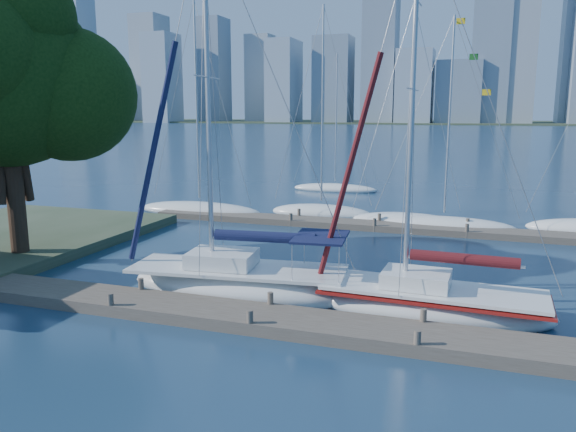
% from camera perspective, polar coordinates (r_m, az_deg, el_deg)
% --- Properties ---
extents(ground, '(700.00, 700.00, 0.00)m').
position_cam_1_polar(ground, '(18.36, -2.78, -10.97)').
color(ground, '#182F4D').
rests_on(ground, ground).
extents(near_dock, '(26.00, 2.00, 0.40)m').
position_cam_1_polar(near_dock, '(18.29, -2.78, -10.39)').
color(near_dock, '#4E4539').
rests_on(near_dock, ground).
extents(far_dock, '(30.00, 1.80, 0.36)m').
position_cam_1_polar(far_dock, '(32.84, 10.73, -1.11)').
color(far_dock, '#4E4539').
rests_on(far_dock, ground).
extents(far_shore, '(800.00, 100.00, 1.50)m').
position_cam_1_polar(far_shore, '(336.01, 17.71, 8.98)').
color(far_shore, '#38472D').
rests_on(far_shore, ground).
extents(tree, '(10.12, 9.19, 12.70)m').
position_cam_1_polar(tree, '(27.43, -26.82, 12.89)').
color(tree, '#322116').
rests_on(tree, ground).
extents(sailboat_navy, '(8.92, 3.75, 14.20)m').
position_cam_1_polar(sailboat_navy, '(21.08, -5.12, -4.98)').
color(sailboat_navy, white).
rests_on(sailboat_navy, ground).
extents(sailboat_maroon, '(7.96, 2.89, 13.32)m').
position_cam_1_polar(sailboat_maroon, '(19.46, 14.43, -6.65)').
color(sailboat_maroon, white).
rests_on(sailboat_maroon, ground).
extents(bg_boat_0, '(9.05, 4.72, 13.95)m').
position_cam_1_polar(bg_boat_0, '(37.84, -8.94, 0.64)').
color(bg_boat_0, white).
rests_on(bg_boat_0, ground).
extents(bg_boat_1, '(6.94, 3.04, 13.53)m').
position_cam_1_polar(bg_boat_1, '(36.61, 3.40, 0.42)').
color(bg_boat_1, white).
rests_on(bg_boat_1, ground).
extents(bg_boat_2, '(6.84, 4.10, 13.18)m').
position_cam_1_polar(bg_boat_2, '(34.46, 11.88, -0.45)').
color(bg_boat_2, white).
rests_on(bg_boat_2, ground).
extents(bg_boat_3, '(8.16, 2.44, 12.25)m').
position_cam_1_polar(bg_boat_3, '(33.86, 15.55, -0.85)').
color(bg_boat_3, white).
rests_on(bg_boat_3, ground).
extents(bg_boat_6, '(7.41, 2.27, 11.72)m').
position_cam_1_polar(bg_boat_6, '(48.30, 4.81, 2.82)').
color(bg_boat_6, white).
rests_on(bg_boat_6, ground).
extents(skyline, '(503.85, 51.31, 120.08)m').
position_cam_1_polar(skyline, '(308.11, 21.58, 15.31)').
color(skyline, '#8597AD').
rests_on(skyline, ground).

